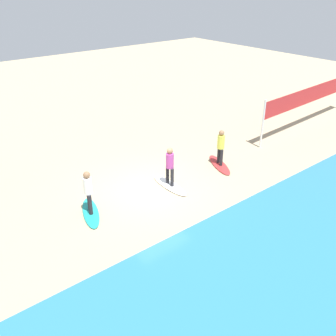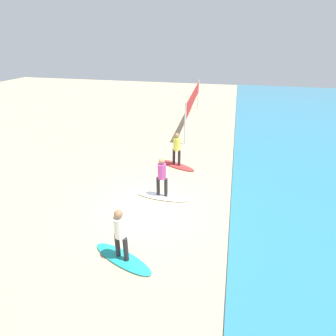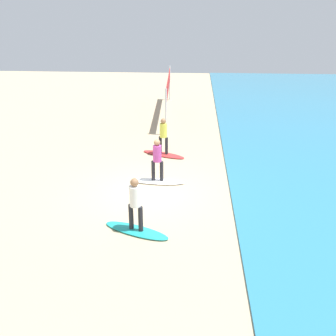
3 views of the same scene
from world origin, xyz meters
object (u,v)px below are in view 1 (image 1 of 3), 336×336
(surfboard_teal, at_px, (91,213))
(surfer_teal, at_px, (88,189))
(volleyball_net, at_px, (312,96))
(surfer_red, at_px, (221,145))
(surfer_white, at_px, (170,164))
(surfboard_red, at_px, (219,165))
(surfboard_white, at_px, (170,185))

(surfboard_teal, xyz_separation_m, surfer_teal, (0.00, 0.00, 0.99))
(surfer_teal, relative_size, volleyball_net, 0.18)
(surfer_teal, bearing_deg, surfer_red, 178.12)
(surfer_red, xyz_separation_m, volleyball_net, (-7.59, -0.38, 0.75))
(surfboard_teal, distance_m, surfer_teal, 0.99)
(surfer_red, relative_size, surfboard_teal, 0.78)
(surfer_white, distance_m, volleyball_net, 10.61)
(surfboard_red, height_order, surfer_white, surfer_white)
(surfboard_red, height_order, volleyball_net, volleyball_net)
(surfer_teal, bearing_deg, surfboard_teal, -90.00)
(surfboard_red, bearing_deg, surfboard_teal, -67.83)
(surfboard_white, bearing_deg, surfer_red, 93.34)
(surfboard_white, bearing_deg, surfboard_teal, -91.65)
(surfboard_white, relative_size, volleyball_net, 0.23)
(surfboard_teal, bearing_deg, surfer_red, 109.45)
(surfboard_white, distance_m, volleyball_net, 10.72)
(surfer_teal, bearing_deg, surfer_white, 175.84)
(surfboard_white, relative_size, surfer_white, 1.28)
(surfer_red, height_order, surfer_teal, same)
(surfer_teal, bearing_deg, surfboard_white, 175.84)
(surfer_red, xyz_separation_m, surfboard_white, (2.98, 0.04, -0.99))
(surfboard_red, distance_m, surfboard_teal, 6.52)
(surfboard_white, xyz_separation_m, volleyball_net, (-10.57, -0.43, 1.74))
(surfer_teal, distance_m, volleyball_net, 14.13)
(surfboard_red, xyz_separation_m, surfer_white, (2.98, 0.04, 0.99))
(surfer_red, distance_m, surfer_white, 2.98)
(surfboard_white, distance_m, surfer_white, 0.99)
(surfboard_red, bearing_deg, surfer_red, -155.96)
(surfboard_red, bearing_deg, surfboard_white, -65.12)
(surfboard_teal, height_order, volleyball_net, volleyball_net)
(surfboard_white, height_order, surfer_white, surfer_white)
(surfer_red, distance_m, surfboard_teal, 6.60)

